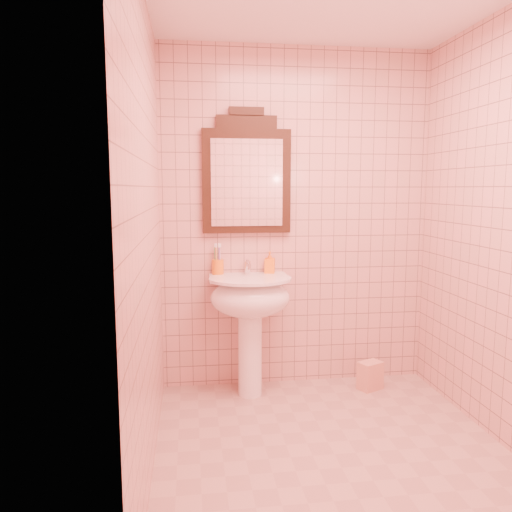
{
  "coord_description": "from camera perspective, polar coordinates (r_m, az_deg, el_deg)",
  "views": [
    {
      "loc": [
        -0.78,
        -2.55,
        1.49
      ],
      "look_at": [
        -0.37,
        0.55,
        1.06
      ],
      "focal_mm": 35.0,
      "sensor_mm": 36.0,
      "label": 1
    }
  ],
  "objects": [
    {
      "name": "faucet",
      "position": [
        3.62,
        -0.94,
        -1.22
      ],
      "size": [
        0.04,
        0.16,
        0.11
      ],
      "color": "white",
      "rests_on": "pedestal_sink"
    },
    {
      "name": "soap_dispenser",
      "position": [
        3.67,
        1.58,
        -0.73
      ],
      "size": [
        0.09,
        0.09,
        0.16
      ],
      "primitive_type": "imported",
      "rotation": [
        0.0,
        0.0,
        -0.23
      ],
      "color": "orange",
      "rests_on": "pedestal_sink"
    },
    {
      "name": "back_wall",
      "position": [
        3.74,
        4.59,
        4.13
      ],
      "size": [
        2.0,
        0.02,
        2.5
      ],
      "primitive_type": "cube",
      "color": "#CC9B8E",
      "rests_on": "floor"
    },
    {
      "name": "toothbrush_cup",
      "position": [
        3.64,
        -4.39,
        -1.21
      ],
      "size": [
        0.09,
        0.09,
        0.2
      ],
      "rotation": [
        0.0,
        0.0,
        -0.26
      ],
      "color": "orange",
      "rests_on": "pedestal_sink"
    },
    {
      "name": "floor",
      "position": [
        3.05,
        8.94,
        -21.47
      ],
      "size": [
        2.2,
        2.2,
        0.0
      ],
      "primitive_type": "plane",
      "color": "tan",
      "rests_on": "ground"
    },
    {
      "name": "mirror",
      "position": [
        3.64,
        -1.08,
        9.16
      ],
      "size": [
        0.64,
        0.06,
        0.89
      ],
      "color": "black",
      "rests_on": "back_wall"
    },
    {
      "name": "towel",
      "position": [
        3.9,
        12.92,
        -13.17
      ],
      "size": [
        0.2,
        0.17,
        0.21
      ],
      "primitive_type": "cube",
      "rotation": [
        0.0,
        0.0,
        0.43
      ],
      "color": "tan",
      "rests_on": "floor"
    },
    {
      "name": "pedestal_sink",
      "position": [
        3.54,
        -0.68,
        -5.69
      ],
      "size": [
        0.58,
        0.58,
        0.86
      ],
      "color": "white",
      "rests_on": "floor"
    }
  ]
}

